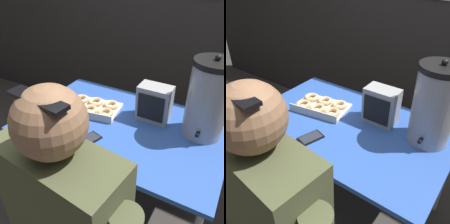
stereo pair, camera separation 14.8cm
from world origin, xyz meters
TOP-DOWN VIEW (x-y plane):
  - ground_plane at (0.00, 0.00)m, footprint 12.00×12.00m
  - folding_table at (0.00, 0.00)m, footprint 1.19×0.77m
  - donut_box at (-0.24, 0.05)m, footprint 0.37×0.28m
  - coffee_urn at (0.43, 0.14)m, footprint 0.22×0.25m
  - cell_phone at (-0.09, -0.23)m, footprint 0.11×0.15m
  - space_heater at (0.14, 0.14)m, footprint 0.19×0.13m

SIDE VIEW (x-z plane):
  - ground_plane at x=0.00m, z-range 0.00..0.00m
  - folding_table at x=0.00m, z-range 0.31..1.04m
  - cell_phone at x=-0.09m, z-range 0.72..0.74m
  - donut_box at x=-0.24m, z-range 0.72..0.77m
  - space_heater at x=0.14m, z-range 0.72..0.94m
  - coffee_urn at x=0.43m, z-range 0.71..1.17m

